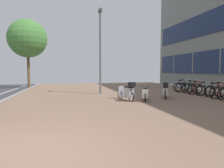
# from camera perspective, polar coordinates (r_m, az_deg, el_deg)

# --- Properties ---
(ground) EXTENTS (21.00, 40.00, 0.13)m
(ground) POSITION_cam_1_polar(r_m,az_deg,el_deg) (3.98, -3.37, -19.63)
(ground) COLOR #312F35
(bicycle_rack_03) EXTENTS (1.40, 0.48, 1.03)m
(bicycle_rack_03) POSITION_cam_1_polar(r_m,az_deg,el_deg) (12.17, 30.10, -2.24)
(bicycle_rack_03) COLOR black
(bicycle_rack_03) RESTS_ON ground
(bicycle_rack_04) EXTENTS (1.29, 0.48, 0.95)m
(bicycle_rack_04) POSITION_cam_1_polar(r_m,az_deg,el_deg) (12.76, 28.75, -2.03)
(bicycle_rack_04) COLOR black
(bicycle_rack_04) RESTS_ON ground
(bicycle_rack_05) EXTENTS (1.29, 0.48, 0.94)m
(bicycle_rack_05) POSITION_cam_1_polar(r_m,az_deg,el_deg) (13.15, 26.46, -1.79)
(bicycle_rack_05) COLOR black
(bicycle_rack_05) RESTS_ON ground
(bicycle_rack_06) EXTENTS (1.34, 0.48, 0.98)m
(bicycle_rack_06) POSITION_cam_1_polar(r_m,az_deg,el_deg) (13.56, 24.35, -1.51)
(bicycle_rack_06) COLOR black
(bicycle_rack_06) RESTS_ON ground
(bicycle_rack_07) EXTENTS (1.35, 0.57, 1.00)m
(bicycle_rack_07) POSITION_cam_1_polar(r_m,az_deg,el_deg) (14.14, 23.17, -1.25)
(bicycle_rack_07) COLOR black
(bicycle_rack_07) RESTS_ON ground
(bicycle_rack_08) EXTENTS (1.39, 0.54, 1.03)m
(bicycle_rack_08) POSITION_cam_1_polar(r_m,az_deg,el_deg) (14.59, 21.32, -1.00)
(bicycle_rack_08) COLOR black
(bicycle_rack_08) RESTS_ON ground
(bicycle_rack_09) EXTENTS (1.33, 0.48, 0.97)m
(bicycle_rack_09) POSITION_cam_1_polar(r_m,az_deg,el_deg) (15.18, 20.34, -0.87)
(bicycle_rack_09) COLOR black
(bicycle_rack_09) RESTS_ON ground
(scooter_near) EXTENTS (1.05, 1.63, 0.95)m
(scooter_near) POSITION_cam_1_polar(r_m,az_deg,el_deg) (11.21, 15.86, -1.96)
(scooter_near) COLOR black
(scooter_near) RESTS_ON ground
(scooter_mid) EXTENTS (0.90, 1.71, 0.74)m
(scooter_mid) POSITION_cam_1_polar(r_m,az_deg,el_deg) (10.06, 10.00, -2.82)
(scooter_mid) COLOR black
(scooter_mid) RESTS_ON ground
(scooter_far) EXTENTS (0.69, 1.64, 1.02)m
(scooter_far) POSITION_cam_1_polar(r_m,az_deg,el_deg) (9.93, 4.72, -2.43)
(scooter_far) COLOR black
(scooter_far) RESTS_ON ground
(lamp_post) EXTENTS (0.20, 0.52, 5.65)m
(lamp_post) POSITION_cam_1_polar(r_m,az_deg,el_deg) (12.86, -3.59, 11.06)
(lamp_post) COLOR slate
(lamp_post) RESTS_ON ground
(street_tree) EXTENTS (3.33, 3.33, 6.07)m
(street_tree) POSITION_cam_1_polar(r_m,az_deg,el_deg) (18.54, -24.25, 12.43)
(street_tree) COLOR brown
(street_tree) RESTS_ON ground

